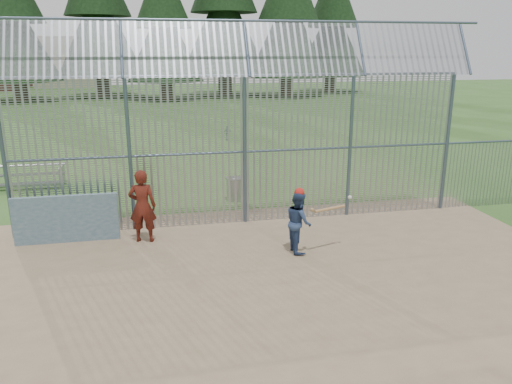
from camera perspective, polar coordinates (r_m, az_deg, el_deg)
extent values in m
plane|color=#2D511E|center=(10.79, 2.17, -9.57)|extent=(120.00, 120.00, 0.00)
cube|color=#756047|center=(10.35, 2.83, -10.69)|extent=(14.00, 10.00, 0.02)
cube|color=#38566B|center=(13.18, -20.86, -2.89)|extent=(2.50, 0.12, 1.20)
imported|color=navy|center=(11.77, 4.90, -3.41)|extent=(0.58, 0.73, 1.46)
imported|color=maroon|center=(12.58, -12.85, -1.57)|extent=(0.74, 0.55, 1.83)
imported|color=slate|center=(26.34, -3.24, 6.75)|extent=(0.48, 0.43, 0.78)
sphere|color=red|center=(11.55, 4.99, -0.08)|extent=(0.23, 0.23, 0.23)
cylinder|color=#AA7F4C|center=(11.74, 8.43, -1.90)|extent=(0.83, 0.33, 0.07)
sphere|color=#AA7F4C|center=(11.60, 6.43, -2.04)|extent=(0.09, 0.09, 0.09)
sphere|color=white|center=(11.92, 10.69, -0.59)|extent=(0.09, 0.09, 0.09)
cylinder|color=gray|center=(15.84, -2.45, 0.27)|extent=(0.52, 0.52, 0.70)
cylinder|color=#9EA0A5|center=(15.74, -2.47, 1.57)|extent=(0.56, 0.56, 0.05)
sphere|color=#9EA0A5|center=(15.73, -2.47, 1.74)|extent=(0.10, 0.10, 0.10)
cube|color=slate|center=(18.84, -25.59, 0.78)|extent=(3.00, 0.25, 0.05)
cube|color=slate|center=(19.11, -25.44, 1.78)|extent=(3.00, 0.25, 0.05)
cube|color=gray|center=(19.39, -25.30, 2.74)|extent=(3.00, 0.25, 0.05)
cube|color=gray|center=(18.84, -21.28, 1.75)|extent=(0.06, 0.90, 0.70)
cylinder|color=#47566B|center=(13.70, -26.84, 3.12)|extent=(0.10, 0.10, 4.00)
cylinder|color=#47566B|center=(13.22, -14.22, 3.96)|extent=(0.10, 0.10, 4.00)
cylinder|color=#47566B|center=(13.42, -1.29, 4.62)|extent=(0.10, 0.10, 4.00)
cylinder|color=#47566B|center=(14.25, 10.70, 5.03)|extent=(0.10, 0.10, 4.00)
cylinder|color=#47566B|center=(15.63, 21.00, 5.20)|extent=(0.10, 0.10, 4.00)
cylinder|color=#47566B|center=(13.16, -1.35, 13.18)|extent=(12.00, 0.07, 0.07)
cylinder|color=#47566B|center=(13.42, -1.29, 4.62)|extent=(12.00, 0.06, 0.06)
cube|color=gray|center=(13.42, -1.29, 4.62)|extent=(12.00, 0.02, 4.00)
cube|color=gray|center=(12.78, -1.06, 16.01)|extent=(12.00, 0.77, 1.31)
cylinder|color=#47566B|center=(15.83, 20.63, 1.65)|extent=(0.08, 0.08, 2.00)
cylinder|color=#332319|center=(50.89, -25.33, 11.10)|extent=(1.19, 1.19, 3.06)
cylinder|color=#332319|center=(52.72, -17.05, 12.24)|extent=(1.33, 1.33, 3.42)
cylinder|color=#332319|center=(48.56, -10.22, 12.08)|extent=(1.12, 1.12, 2.88)
cylinder|color=#332319|center=(52.04, -3.56, 12.95)|extent=(1.40, 1.40, 3.60)
cylinder|color=#332319|center=(51.30, 3.59, 12.70)|extent=(1.26, 1.26, 3.24)
cylinder|color=#332319|center=(56.92, 8.50, 12.81)|extent=(1.19, 1.19, 3.06)
cube|color=#B2A58C|center=(68.14, -20.36, 13.77)|extent=(8.00, 7.00, 6.00)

